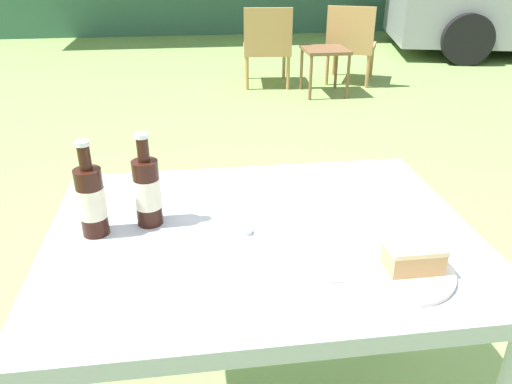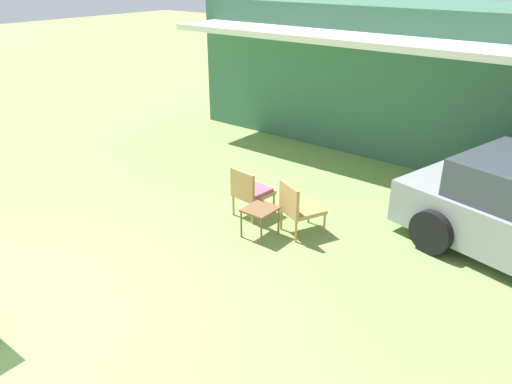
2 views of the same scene
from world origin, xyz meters
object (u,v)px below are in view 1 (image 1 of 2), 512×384
(wicker_chair_cushioned, at_px, (267,44))
(cola_bottle_far, at_px, (91,200))
(patio_table, at_px, (262,255))
(garden_side_table, at_px, (325,55))
(cake_on_plate, at_px, (405,264))
(cola_bottle_near, at_px, (147,190))
(wicker_chair_plain, at_px, (351,42))

(wicker_chair_cushioned, distance_m, cola_bottle_far, 4.39)
(wicker_chair_cushioned, bearing_deg, patio_table, 86.47)
(garden_side_table, height_order, cake_on_plate, cake_on_plate)
(wicker_chair_cushioned, relative_size, cola_bottle_near, 3.60)
(wicker_chair_cushioned, bearing_deg, cake_on_plate, 90.14)
(patio_table, height_order, cake_on_plate, cake_on_plate)
(cola_bottle_far, bearing_deg, patio_table, -5.68)
(patio_table, xyz_separation_m, cola_bottle_near, (-0.26, 0.07, 0.16))
(garden_side_table, xyz_separation_m, patio_table, (-1.19, -3.86, 0.29))
(cola_bottle_near, bearing_deg, cola_bottle_far, -165.26)
(garden_side_table, bearing_deg, cola_bottle_far, -112.28)
(wicker_chair_plain, xyz_separation_m, patio_table, (-1.57, -4.26, 0.24))
(cola_bottle_far, bearing_deg, wicker_chair_plain, 65.20)
(garden_side_table, height_order, patio_table, patio_table)
(cake_on_plate, xyz_separation_m, cola_bottle_far, (-0.64, 0.24, 0.07))
(wicker_chair_plain, height_order, cake_on_plate, cake_on_plate)
(patio_table, distance_m, cake_on_plate, 0.34)
(wicker_chair_cushioned, distance_m, wicker_chair_plain, 0.90)
(wicker_chair_plain, xyz_separation_m, cake_on_plate, (-1.31, -4.46, 0.33))
(wicker_chair_plain, distance_m, cola_bottle_far, 4.67)
(wicker_chair_cushioned, xyz_separation_m, cake_on_plate, (-0.42, -4.48, 0.33))
(garden_side_table, height_order, cola_bottle_near, cola_bottle_near)
(wicker_chair_cushioned, height_order, garden_side_table, wicker_chair_cushioned)
(wicker_chair_plain, bearing_deg, wicker_chair_cushioned, 23.39)
(wicker_chair_cushioned, bearing_deg, cola_bottle_far, 81.49)
(garden_side_table, relative_size, cola_bottle_far, 2.05)
(patio_table, xyz_separation_m, cola_bottle_far, (-0.38, 0.04, 0.16))
(cake_on_plate, height_order, cola_bottle_far, cola_bottle_far)
(wicker_chair_cushioned, xyz_separation_m, wicker_chair_plain, (0.90, -0.02, 0.00))
(garden_side_table, distance_m, cola_bottle_near, 4.08)
(cake_on_plate, distance_m, cola_bottle_far, 0.68)
(cola_bottle_near, bearing_deg, cake_on_plate, -27.85)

